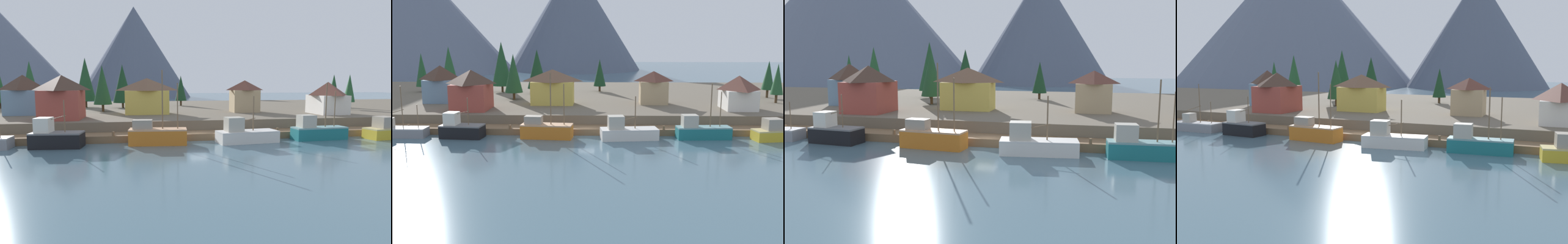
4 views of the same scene
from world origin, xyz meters
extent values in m
cube|color=#476675|center=(0.00, 20.00, -0.50)|extent=(400.00, 400.00, 1.00)
cube|color=brown|center=(0.00, 2.00, 0.50)|extent=(80.00, 4.00, 1.00)
cylinder|color=brown|center=(-28.00, 0.20, 0.80)|extent=(0.36, 0.36, 1.60)
cylinder|color=brown|center=(-20.00, 0.20, 0.80)|extent=(0.36, 0.36, 1.60)
cylinder|color=brown|center=(-12.00, 0.20, 0.80)|extent=(0.36, 0.36, 1.60)
cylinder|color=brown|center=(-4.00, 0.20, 0.80)|extent=(0.36, 0.36, 1.60)
cylinder|color=brown|center=(4.00, 0.20, 0.80)|extent=(0.36, 0.36, 1.60)
cylinder|color=brown|center=(12.00, 0.20, 0.80)|extent=(0.36, 0.36, 1.60)
cylinder|color=brown|center=(20.00, 0.20, 0.80)|extent=(0.36, 0.36, 1.60)
cube|color=#665B4C|center=(0.00, 32.00, 1.25)|extent=(400.00, 56.00, 2.50)
cone|color=slate|center=(-100.34, 140.07, 35.03)|extent=(121.88, 121.88, 70.05)
cone|color=#4C566B|center=(-10.93, 151.26, 25.56)|extent=(64.34, 64.34, 51.13)
cylinder|color=brown|center=(-25.76, -1.53, 3.24)|extent=(0.12, 0.12, 3.56)
cube|color=black|center=(-18.84, -1.93, 0.91)|extent=(6.60, 3.55, 1.82)
cube|color=slate|center=(-18.84, -1.93, 1.92)|extent=(6.60, 3.55, 0.20)
cube|color=silver|center=(-20.43, -1.78, 2.96)|extent=(2.06, 2.40, 1.88)
cylinder|color=brown|center=(-17.83, -2.02, 4.08)|extent=(0.13, 0.13, 4.13)
cylinder|color=brown|center=(-18.82, -1.93, 3.85)|extent=(2.42, 0.32, 0.72)
cube|color=#CC6B1E|center=(-5.93, -1.83, 0.98)|extent=(7.91, 3.39, 1.96)
cube|color=tan|center=(-5.93, -1.83, 2.06)|extent=(7.91, 3.39, 0.20)
cube|color=gray|center=(-7.97, -1.64, 2.77)|extent=(2.72, 1.86, 1.22)
cylinder|color=brown|center=(-5.30, -1.89, 6.08)|extent=(0.17, 0.17, 7.84)
cylinder|color=brown|center=(-3.29, -2.08, 5.24)|extent=(0.15, 0.15, 6.16)
cube|color=silver|center=(6.50, -2.22, 0.72)|extent=(8.80, 4.10, 1.44)
cube|color=silver|center=(6.50, -2.22, 1.54)|extent=(8.80, 4.10, 0.20)
cube|color=#B2AD9E|center=(4.49, -2.45, 2.62)|extent=(2.55, 2.27, 1.95)
cylinder|color=brown|center=(7.37, -2.12, 4.07)|extent=(0.15, 0.15, 4.84)
cylinder|color=brown|center=(6.01, -2.28, 3.03)|extent=(3.37, 0.50, 0.84)
cube|color=#196B70|center=(17.71, -1.61, 0.83)|extent=(8.17, 2.97, 1.67)
cube|color=#679496|center=(17.71, -1.61, 1.77)|extent=(8.17, 2.97, 0.20)
cube|color=#B2AD9E|center=(15.56, -1.75, 2.77)|extent=(2.34, 2.05, 1.81)
cylinder|color=brown|center=(18.69, -1.55, 5.10)|extent=(0.16, 0.16, 6.48)
cylinder|color=brown|center=(20.16, -1.46, 4.50)|extent=(0.14, 0.14, 5.27)
cube|color=#9E4238|center=(-20.56, 9.64, 4.82)|extent=(6.10, 6.97, 4.64)
pyramid|color=#422D23|center=(-20.56, 9.64, 8.34)|extent=(6.41, 7.32, 2.41)
cube|color=tan|center=(12.35, 17.57, 4.68)|extent=(5.23, 4.06, 4.36)
pyramid|color=brown|center=(12.35, 17.57, 7.83)|extent=(5.49, 4.26, 1.93)
cube|color=gold|center=(-6.94, 16.41, 4.69)|extent=(7.95, 4.45, 4.38)
pyramid|color=brown|center=(-6.94, 16.41, 8.03)|extent=(8.35, 4.67, 2.30)
cube|color=#6689A8|center=(-29.14, 18.47, 4.75)|extent=(5.90, 4.72, 4.51)
pyramid|color=#422D23|center=(-29.14, 18.47, 8.38)|extent=(6.19, 4.96, 2.75)
cylinder|color=#4C3823|center=(-12.20, 32.92, 3.11)|extent=(0.50, 0.50, 1.22)
cone|color=#14381E|center=(-12.20, 32.92, 8.13)|extent=(4.47, 4.47, 8.82)
cylinder|color=#4C3823|center=(-15.67, 23.05, 3.23)|extent=(0.50, 0.50, 1.46)
cone|color=#194223|center=(-15.67, 23.05, 7.90)|extent=(3.67, 3.67, 7.88)
cylinder|color=#4C3823|center=(-20.89, 35.92, 3.26)|extent=(0.50, 0.50, 1.52)
cone|color=#194223|center=(-20.89, 35.92, 9.11)|extent=(4.71, 4.71, 10.18)
cylinder|color=#4C3823|center=(1.99, 37.63, 3.15)|extent=(0.50, 0.50, 1.29)
cone|color=#14381E|center=(1.99, 37.63, 6.96)|extent=(2.94, 2.94, 6.33)
cylinder|color=#4C3823|center=(-32.38, 33.28, 3.43)|extent=(0.50, 0.50, 1.87)
cone|color=#1E4C28|center=(-32.38, 33.28, 8.76)|extent=(3.78, 3.78, 8.80)
cylinder|color=#4C3823|center=(-39.69, 35.58, 3.15)|extent=(0.50, 0.50, 1.30)
cone|color=#1E4C28|center=(-39.69, 35.58, 7.69)|extent=(3.01, 3.01, 7.79)
camera|label=1|loc=(-8.25, -46.64, 8.34)|focal=30.70mm
camera|label=2|loc=(2.09, -67.28, 14.93)|focal=40.66mm
camera|label=3|loc=(11.52, -47.70, 10.21)|focal=38.63mm
camera|label=4|loc=(27.07, -57.68, 11.37)|focal=41.08mm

